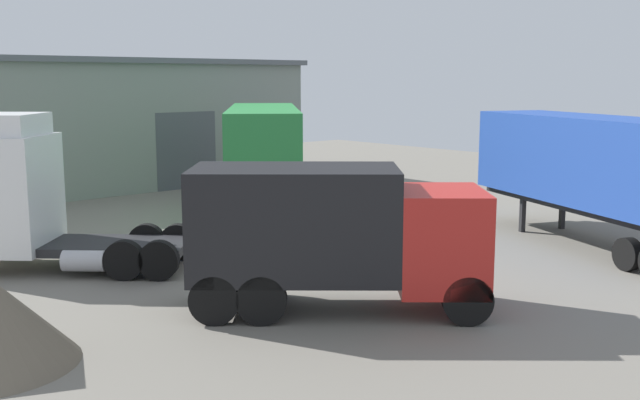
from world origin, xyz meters
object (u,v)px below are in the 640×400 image
object	(u,v)px
container_trailer_red	(596,164)
traffic_cone	(322,252)
container_trailer_green	(263,147)
box_truck_red	(334,230)
tractor_unit_white	(20,196)

from	to	relation	value
container_trailer_red	traffic_cone	size ratio (longest dim) A/B	17.49
container_trailer_green	traffic_cone	world-z (taller)	container_trailer_green
container_trailer_red	box_truck_red	bearing A→B (deg)	109.68
tractor_unit_white	traffic_cone	world-z (taller)	tractor_unit_white
tractor_unit_white	box_truck_red	bearing A→B (deg)	158.27
tractor_unit_white	container_trailer_red	world-z (taller)	tractor_unit_white
box_truck_red	traffic_cone	size ratio (longest dim) A/B	11.70
container_trailer_green	box_truck_red	size ratio (longest dim) A/B	1.46
box_truck_red	container_trailer_red	bearing A→B (deg)	39.03
tractor_unit_white	box_truck_red	xyz separation A→B (m)	(3.87, -8.35, -0.16)
box_truck_red	traffic_cone	xyz separation A→B (m)	(2.83, 3.61, -1.58)
traffic_cone	container_trailer_red	bearing A→B (deg)	-28.43
tractor_unit_white	traffic_cone	size ratio (longest dim) A/B	11.28
tractor_unit_white	traffic_cone	distance (m)	8.39
container_trailer_green	container_trailer_red	xyz separation A→B (m)	(4.38, -11.04, -0.03)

